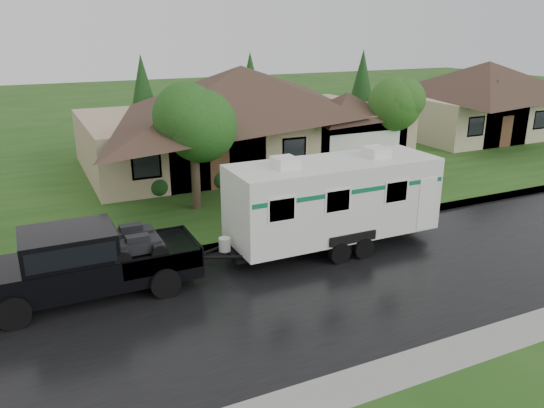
% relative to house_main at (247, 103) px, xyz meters
% --- Properties ---
extents(ground, '(140.00, 140.00, 0.00)m').
position_rel_house_main_xyz_m(ground, '(-2.29, -13.84, -3.59)').
color(ground, '#1F4917').
rests_on(ground, ground).
extents(road, '(140.00, 8.00, 0.01)m').
position_rel_house_main_xyz_m(road, '(-2.29, -15.84, -3.59)').
color(road, black).
rests_on(road, ground).
extents(curb, '(140.00, 0.50, 0.15)m').
position_rel_house_main_xyz_m(curb, '(-2.29, -11.59, -3.52)').
color(curb, gray).
rests_on(curb, ground).
extents(lawn, '(140.00, 26.00, 0.15)m').
position_rel_house_main_xyz_m(lawn, '(-2.29, 1.16, -3.52)').
color(lawn, '#1F4917').
rests_on(lawn, ground).
extents(house_main, '(19.44, 10.80, 6.90)m').
position_rel_house_main_xyz_m(house_main, '(0.00, 0.00, 0.00)').
color(house_main, tan).
rests_on(house_main, lawn).
extents(house_neighbor, '(15.12, 9.72, 6.45)m').
position_rel_house_main_xyz_m(house_neighbor, '(19.97, 0.50, -0.27)').
color(house_neighbor, tan).
rests_on(house_neighbor, lawn).
extents(tree_left_green, '(3.31, 3.31, 5.48)m').
position_rel_house_main_xyz_m(tree_left_green, '(-5.51, -7.20, 0.36)').
color(tree_left_green, '#382B1E').
rests_on(tree_left_green, lawn).
extents(tree_right_green, '(3.13, 3.13, 5.17)m').
position_rel_house_main_xyz_m(tree_right_green, '(7.33, -4.55, 0.14)').
color(tree_right_green, '#382B1E').
rests_on(tree_right_green, lawn).
extents(shrub_row, '(13.60, 1.00, 1.00)m').
position_rel_house_main_xyz_m(shrub_row, '(-0.29, -4.54, -2.94)').
color(shrub_row, '#143814').
rests_on(shrub_row, lawn).
extents(pickup_truck, '(6.63, 2.52, 2.21)m').
position_rel_house_main_xyz_m(pickup_truck, '(-11.03, -13.28, -2.41)').
color(pickup_truck, black).
rests_on(pickup_truck, ground).
extents(travel_trailer, '(8.17, 2.87, 3.67)m').
position_rel_house_main_xyz_m(travel_trailer, '(-2.21, -13.28, -1.65)').
color(travel_trailer, silver).
rests_on(travel_trailer, ground).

